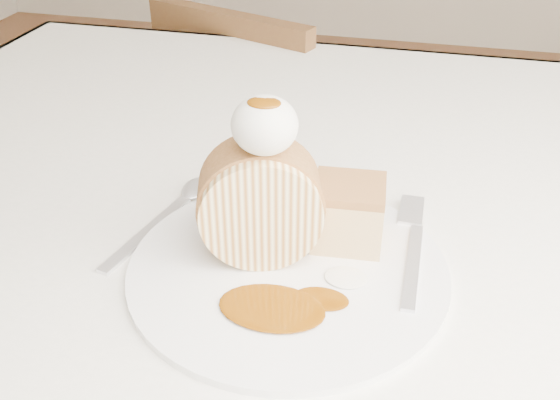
# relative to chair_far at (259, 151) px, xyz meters

# --- Properties ---
(table) EXTENTS (1.40, 0.90, 0.75)m
(table) POSITION_rel_chair_far_xyz_m (0.29, -0.55, 0.21)
(table) COLOR silver
(table) RESTS_ON ground
(chair_far) EXTENTS (0.48, 0.48, 0.79)m
(chair_far) POSITION_rel_chair_far_xyz_m (0.00, 0.00, 0.00)
(chair_far) COLOR brown
(chair_far) RESTS_ON ground
(plate) EXTENTS (0.32, 0.32, 0.01)m
(plate) POSITION_rel_chair_far_xyz_m (0.24, -0.76, 0.30)
(plate) COLOR white
(plate) RESTS_ON table
(roulade_slice) EXTENTS (0.12, 0.09, 0.11)m
(roulade_slice) POSITION_rel_chair_far_xyz_m (0.21, -0.75, 0.36)
(roulade_slice) COLOR #FFEFB1
(roulade_slice) RESTS_ON plate
(cake_chunk) EXTENTS (0.07, 0.07, 0.06)m
(cake_chunk) POSITION_rel_chair_far_xyz_m (0.29, -0.71, 0.33)
(cake_chunk) COLOR #A36C3D
(cake_chunk) RESTS_ON plate
(whipped_cream) EXTENTS (0.06, 0.06, 0.05)m
(whipped_cream) POSITION_rel_chair_far_xyz_m (0.22, -0.75, 0.44)
(whipped_cream) COLOR white
(whipped_cream) RESTS_ON roulade_slice
(caramel_drizzle) EXTENTS (0.03, 0.02, 0.01)m
(caramel_drizzle) POSITION_rel_chair_far_xyz_m (0.22, -0.75, 0.47)
(caramel_drizzle) COLOR #6B3604
(caramel_drizzle) RESTS_ON whipped_cream
(caramel_pool) EXTENTS (0.10, 0.07, 0.00)m
(caramel_pool) POSITION_rel_chair_far_xyz_m (0.24, -0.82, 0.31)
(caramel_pool) COLOR #6B3604
(caramel_pool) RESTS_ON plate
(fork) EXTENTS (0.03, 0.18, 0.00)m
(fork) POSITION_rel_chair_far_xyz_m (0.36, -0.74, 0.31)
(fork) COLOR silver
(fork) RESTS_ON plate
(spoon) EXTENTS (0.06, 0.18, 0.00)m
(spoon) POSITION_rel_chair_far_xyz_m (0.09, -0.74, 0.30)
(spoon) COLOR silver
(spoon) RESTS_ON table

